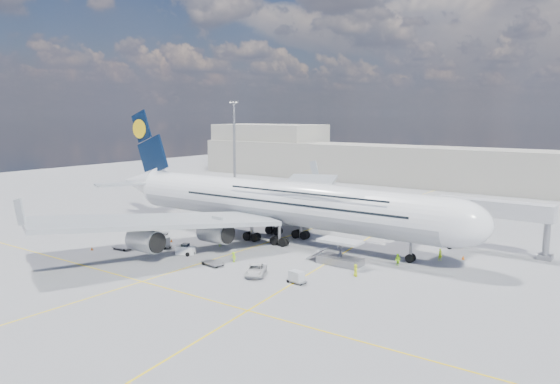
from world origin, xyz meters
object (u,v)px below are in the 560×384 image
Objects in this scene: crew_wing at (220,241)px; cone_nose at (463,258)px; cone_tail at (142,224)px; catering_truck_inner at (307,204)px; light_mast at (234,147)px; dolly_row_c at (122,247)px; crew_nose at (440,255)px; cone_wing_left_outer at (301,213)px; jet_bridge at (468,210)px; dolly_back at (161,233)px; catering_truck_outer at (318,198)px; cargo_loader at (339,256)px; dolly_nose_far at (297,277)px; crew_van at (356,270)px; crew_loader at (398,260)px; dolly_row_a at (163,242)px; dolly_nose_near at (213,263)px; dolly_row_b at (142,247)px; baggage_tug at (185,250)px; airliner at (278,202)px; service_van at (256,270)px; cone_wing_left_inner at (310,222)px; cone_wing_right_inner at (171,241)px; crew_tug at (234,257)px.

cone_nose is (35.65, 15.82, -0.65)m from crew_wing.
catering_truck_inner is at bearing 56.87° from cone_tail.
light_mast reaches higher than crew_wing.
dolly_row_c is 5.63× the size of cone_nose.
crew_nose is 42.57m from cone_wing_left_outer.
cone_nose is at bearing -77.28° from jet_bridge.
dolly_back is 49.65m from crew_nose.
cargo_loader is at bearing -42.17° from catering_truck_outer.
light_mast is 79.05m from dolly_nose_far.
dolly_nose_far is at bearing 99.48° from crew_van.
cone_tail reaches higher than dolly_back.
crew_loader is 29.81m from crew_wing.
dolly_row_c is at bearing 166.97° from crew_wing.
crew_wing is at bearing 29.20° from dolly_row_a.
dolly_row_b is at bearing -169.58° from dolly_nose_near.
crew_loader is at bearing -33.18° from catering_truck_outer.
cone_tail is at bearing 125.37° from dolly_row_c.
crew_loader is (-5.50, -13.98, -5.93)m from jet_bridge.
light_mast is 63.55m from baggage_tug.
dolly_nose_near is (14.03, -2.88, -0.59)m from dolly_row_a.
dolly_back is (20.29, -44.29, -12.89)m from light_mast.
catering_truck_outer is (-13.94, 35.42, -5.22)m from airliner.
service_van is 46.04m from cone_wing_left_outer.
catering_truck_inner is (6.33, 45.29, 1.73)m from dolly_row_c.
catering_truck_outer is 3.33× the size of crew_wing.
crew_loader is (34.20, -27.79, -1.18)m from catering_truck_inner.
crew_loader reaches higher than cone_nose.
cone_wing_left_inner is 29.87m from cone_wing_right_inner.
jet_bridge is 5.56× the size of dolly_row_c.
dolly_row_c is at bearing -156.81° from crew_tug.
dolly_row_c is 39.14m from crew_van.
dolly_row_b is 1.93× the size of crew_van.
dolly_row_b is 1.21× the size of dolly_nose_far.
dolly_row_b reaches higher than dolly_back.
cone_nose is 1.02× the size of cone_wing_left_outer.
crew_tug is at bearing -147.19° from cargo_loader.
cargo_loader is 52.34m from catering_truck_outer.
dolly_back is 5.29× the size of cone_wing_left_outer.
airliner is at bearing 39.21° from dolly_row_a.
airliner is 45.94× the size of crew_van.
cone_wing_left_inner is (-31.42, 12.21, -0.69)m from crew_nose.
crew_loader is at bearing -7.21° from airliner.
light_mast is 43.49m from cone_wing_left_inner.
baggage_tug is at bearing -56.28° from light_mast.
dolly_row_b is 1.79× the size of crew_nose.
service_van is 8.85× the size of cone_nose.
cone_tail is at bearing 135.52° from dolly_row_a.
jet_bridge is 11.64× the size of crew_tug.
cone_wing_left_inner is at bearing 32.98° from dolly_back.
service_van reaches higher than cone_wing_left_outer.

